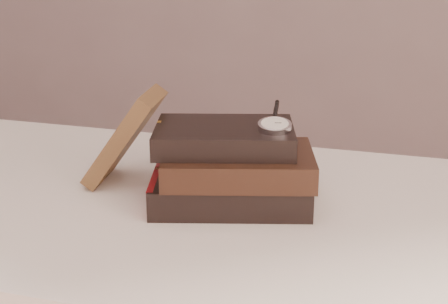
% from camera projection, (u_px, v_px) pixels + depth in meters
% --- Properties ---
extents(table, '(1.00, 0.60, 0.75)m').
position_uv_depth(table, '(159.00, 252.00, 0.98)').
color(table, white).
rests_on(table, ground).
extents(book_stack, '(0.26, 0.21, 0.11)m').
position_uv_depth(book_stack, '(232.00, 168.00, 0.91)').
color(book_stack, black).
rests_on(book_stack, table).
extents(journal, '(0.13, 0.12, 0.15)m').
position_uv_depth(journal, '(125.00, 137.00, 0.98)').
color(journal, '#462E1B').
rests_on(journal, table).
extents(pocket_watch, '(0.06, 0.15, 0.02)m').
position_uv_depth(pocket_watch, '(275.00, 124.00, 0.88)').
color(pocket_watch, silver).
rests_on(pocket_watch, book_stack).
extents(eyeglasses, '(0.12, 0.13, 0.04)m').
position_uv_depth(eyeglasses, '(180.00, 144.00, 0.98)').
color(eyeglasses, silver).
rests_on(eyeglasses, book_stack).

